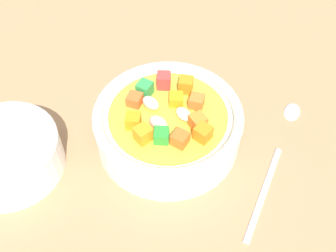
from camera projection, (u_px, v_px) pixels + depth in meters
The scene contains 4 objects.
ground_plane at pixel (168, 144), 55.26cm from camera, with size 140.00×140.00×2.00cm, color #9E754F.
soup_bowl_main at pixel (168, 125), 51.94cm from camera, with size 19.22×19.22×7.43cm.
spoon at pixel (278, 152), 52.60cm from camera, with size 3.32×23.66×0.97cm.
side_bowl_small at pixel (7, 154), 49.52cm from camera, with size 13.61×13.61×5.47cm.
Camera 1 is at (16.08, -28.87, 43.36)cm, focal length 42.63 mm.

